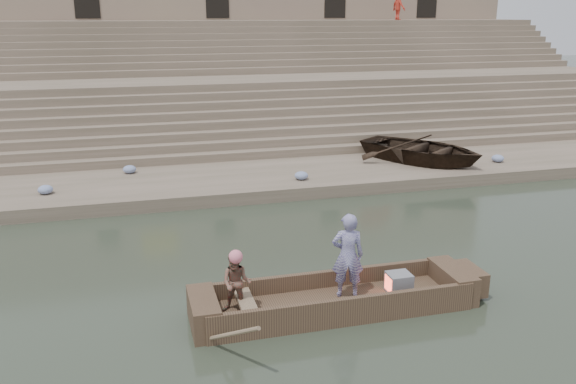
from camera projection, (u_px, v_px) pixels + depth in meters
name	position (u px, v px, depth m)	size (l,w,h in m)	color
ground	(473.00, 270.00, 13.41)	(120.00, 120.00, 0.00)	#293225
lower_landing	(348.00, 173.00, 20.75)	(32.00, 4.00, 0.40)	gray
mid_landing	(292.00, 108.00, 27.33)	(32.00, 3.00, 2.80)	gray
upper_landing	(259.00, 68.00, 33.46)	(32.00, 3.00, 5.20)	gray
ghat_steps	(282.00, 94.00, 28.78)	(32.00, 11.00, 5.20)	gray
building_wall	(244.00, 13.00, 36.28)	(32.00, 5.07, 11.20)	gray
main_rowboat	(335.00, 305.00, 11.58)	(5.00, 1.30, 0.22)	brown
rowboat_trim	(345.00, 295.00, 11.57)	(6.04, 2.63, 1.83)	brown
standing_man	(348.00, 255.00, 11.49)	(0.62, 0.41, 1.71)	navy
rowing_man	(236.00, 283.00, 10.95)	(0.57, 0.44, 1.16)	#20624A
television	(398.00, 283.00, 11.82)	(0.46, 0.42, 0.40)	slate
beached_rowboat	(421.00, 149.00, 21.40)	(3.23, 4.53, 0.94)	#2D2116
pedestrian	(399.00, 5.00, 33.96)	(1.03, 0.59, 1.59)	#A8291C
cloth_bundles	(254.00, 172.00, 19.59)	(15.82, 2.73, 0.26)	#3F5999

